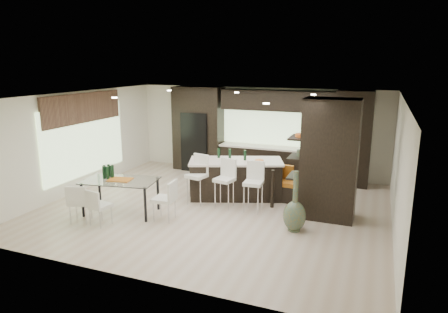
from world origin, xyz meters
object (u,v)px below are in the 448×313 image
at_px(stool_left, 197,184).
at_px(stool_mid, 224,188).
at_px(floor_vase, 295,201).
at_px(kitchen_island, 236,179).
at_px(bench, 278,189).
at_px(dining_table, 121,197).
at_px(chair_end, 164,202).
at_px(chair_near, 100,208).
at_px(stool_right, 253,192).
at_px(chair_far, 80,204).

height_order(stool_left, stool_mid, stool_left).
bearing_deg(floor_vase, stool_left, 163.84).
height_order(kitchen_island, bench, kitchen_island).
height_order(kitchen_island, stool_mid, kitchen_island).
bearing_deg(bench, kitchen_island, -162.28).
distance_m(dining_table, chair_end, 1.15).
height_order(stool_mid, chair_near, stool_mid).
bearing_deg(kitchen_island, chair_end, -135.19).
distance_m(stool_mid, chair_near, 2.90).
relative_size(stool_left, chair_near, 1.32).
xyz_separation_m(stool_left, dining_table, (-1.37, -1.23, -0.09)).
relative_size(stool_mid, stool_right, 1.00).
xyz_separation_m(stool_right, dining_table, (-2.83, -1.24, -0.08)).
relative_size(stool_left, chair_far, 1.23).
bearing_deg(stool_left, dining_table, -125.91).
bearing_deg(stool_left, chair_far, -121.27).
xyz_separation_m(kitchen_island, chair_far, (-2.62, -2.83, -0.09)).
relative_size(floor_vase, chair_end, 1.53).
relative_size(chair_near, chair_end, 0.89).
relative_size(dining_table, chair_end, 1.98).
xyz_separation_m(kitchen_island, chair_end, (-0.95, -2.06, -0.07)).
bearing_deg(chair_near, stool_right, 45.72).
bearing_deg(floor_vase, chair_end, -170.43).
distance_m(bench, chair_end, 3.08).
distance_m(kitchen_island, floor_vase, 2.46).
bearing_deg(kitchen_island, chair_near, -147.10).
height_order(stool_left, stool_right, stool_left).
height_order(bench, floor_vase, floor_vase).
relative_size(kitchen_island, bench, 1.77).
bearing_deg(chair_end, chair_far, 110.04).
relative_size(stool_left, stool_mid, 1.04).
bearing_deg(chair_near, kitchen_island, 63.85).
bearing_deg(chair_near, dining_table, 100.54).
height_order(stool_right, bench, stool_right).
xyz_separation_m(chair_near, chair_end, (1.15, 0.76, 0.05)).
bearing_deg(chair_near, stool_left, 65.97).
bearing_deg(floor_vase, chair_near, -162.76).
bearing_deg(stool_right, stool_left, 177.18).
distance_m(chair_near, chair_end, 1.38).
bearing_deg(bench, stool_right, -103.22).
bearing_deg(stool_mid, chair_near, -125.90).
xyz_separation_m(bench, dining_table, (-3.18, -2.31, 0.15)).
height_order(stool_right, chair_near, stool_right).
xyz_separation_m(bench, chair_near, (-3.18, -3.06, 0.12)).
relative_size(stool_right, chair_far, 1.19).
xyz_separation_m(floor_vase, chair_near, (-3.97, -1.23, -0.27)).
bearing_deg(dining_table, stool_right, 13.72).
bearing_deg(chair_end, bench, -46.07).
xyz_separation_m(stool_mid, bench, (1.08, 1.07, -0.22)).
distance_m(stool_left, stool_right, 1.46).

